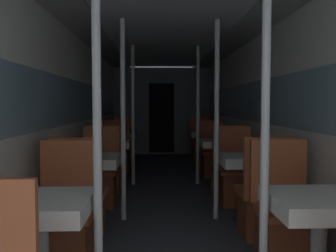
% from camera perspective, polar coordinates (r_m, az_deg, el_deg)
% --- Properties ---
extents(wall_left, '(0.05, 10.25, 2.21)m').
position_cam_1_polar(wall_left, '(5.37, -13.69, 1.62)').
color(wall_left, silver).
rests_on(wall_left, ground_plane).
extents(wall_right, '(0.05, 10.25, 2.21)m').
position_cam_1_polar(wall_right, '(5.44, 13.13, 1.65)').
color(wall_right, silver).
rests_on(wall_right, ground_plane).
extents(ceiling_panel, '(2.51, 10.25, 0.07)m').
position_cam_1_polar(ceiling_panel, '(5.34, -0.19, 13.77)').
color(ceiling_panel, silver).
rests_on(ceiling_panel, wall_left).
extents(bulkhead_far, '(2.46, 0.09, 2.21)m').
position_cam_1_polar(bulkhead_far, '(9.57, -0.98, 2.26)').
color(bulkhead_far, slate).
rests_on(bulkhead_far, ground_plane).
extents(dining_table_left_0, '(0.61, 0.61, 0.71)m').
position_cam_1_polar(dining_table_left_0, '(2.48, -18.90, -12.66)').
color(dining_table_left_0, '#4C4C51').
rests_on(dining_table_left_0, ground_plane).
extents(chair_left_far_0, '(0.47, 0.47, 0.99)m').
position_cam_1_polar(chair_left_far_0, '(3.13, -15.44, -15.16)').
color(chair_left_far_0, brown).
rests_on(chair_left_far_0, ground_plane).
extents(support_pole_left_0, '(0.05, 0.05, 2.21)m').
position_cam_1_polar(support_pole_left_0, '(2.31, -10.74, -1.19)').
color(support_pole_left_0, silver).
rests_on(support_pole_left_0, ground_plane).
extents(dining_table_left_1, '(0.61, 0.61, 0.71)m').
position_cam_1_polar(dining_table_left_1, '(4.22, -11.63, -5.93)').
color(dining_table_left_1, '#4C4C51').
rests_on(dining_table_left_1, ground_plane).
extents(chair_left_near_1, '(0.47, 0.47, 0.99)m').
position_cam_1_polar(chair_left_near_1, '(3.70, -13.18, -12.20)').
color(chair_left_near_1, brown).
rests_on(chair_left_near_1, ground_plane).
extents(chair_left_far_1, '(0.47, 0.47, 0.99)m').
position_cam_1_polar(chair_left_far_1, '(4.87, -10.37, -8.40)').
color(chair_left_far_1, brown).
rests_on(chair_left_far_1, ground_plane).
extents(support_pole_left_1, '(0.05, 0.05, 2.21)m').
position_cam_1_polar(support_pole_left_1, '(4.13, -6.87, 0.83)').
color(support_pole_left_1, silver).
rests_on(support_pole_left_1, ground_plane).
extents(dining_table_left_2, '(0.61, 0.61, 0.71)m').
position_cam_1_polar(dining_table_left_2, '(6.01, -8.70, -3.13)').
color(dining_table_left_2, '#4C4C51').
rests_on(dining_table_left_2, ground_plane).
extents(chair_left_near_2, '(0.47, 0.47, 0.99)m').
position_cam_1_polar(chair_left_near_2, '(5.46, -9.43, -7.10)').
color(chair_left_near_2, brown).
rests_on(chair_left_near_2, ground_plane).
extents(chair_left_far_2, '(0.47, 0.47, 0.99)m').
position_cam_1_polar(chair_left_far_2, '(6.65, -8.07, -5.21)').
color(chair_left_far_2, brown).
rests_on(chair_left_far_2, ground_plane).
extents(support_pole_left_2, '(0.05, 0.05, 2.21)m').
position_cam_1_polar(support_pole_left_2, '(5.95, -5.36, 1.61)').
color(support_pole_left_2, silver).
rests_on(support_pole_left_2, ground_plane).
extents(dining_table_left_3, '(0.61, 0.61, 0.71)m').
position_cam_1_polar(dining_table_left_3, '(7.82, -7.13, -1.62)').
color(dining_table_left_3, '#4C4C51').
rests_on(dining_table_left_3, ground_plane).
extents(chair_left_near_3, '(0.47, 0.47, 0.99)m').
position_cam_1_polar(chair_left_near_3, '(7.26, -7.55, -4.49)').
color(chair_left_near_3, brown).
rests_on(chair_left_near_3, ground_plane).
extents(chair_left_far_3, '(0.47, 0.47, 0.99)m').
position_cam_1_polar(chair_left_far_3, '(8.45, -6.75, -3.36)').
color(chair_left_far_3, brown).
rests_on(chair_left_far_3, ground_plane).
extents(dining_table_right_0, '(0.61, 0.61, 0.71)m').
position_cam_1_polar(dining_table_right_0, '(2.59, 22.08, -12.03)').
color(dining_table_right_0, '#4C4C51').
rests_on(dining_table_right_0, ground_plane).
extents(chair_right_far_0, '(0.47, 0.47, 0.99)m').
position_cam_1_polar(chair_right_far_0, '(3.22, 17.41, -14.66)').
color(chair_right_far_0, brown).
rests_on(chair_right_far_0, ground_plane).
extents(support_pole_right_0, '(0.05, 0.05, 2.21)m').
position_cam_1_polar(support_pole_right_0, '(2.38, 14.57, -1.10)').
color(support_pole_right_0, silver).
rests_on(support_pole_right_0, ground_plane).
extents(dining_table_right_1, '(0.61, 0.61, 0.71)m').
position_cam_1_polar(dining_table_right_1, '(4.29, 12.05, -5.79)').
color(dining_table_right_1, '#4C4C51').
rests_on(dining_table_right_1, ground_plane).
extents(chair_right_near_1, '(0.47, 0.47, 0.99)m').
position_cam_1_polar(chair_right_near_1, '(3.78, 14.26, -11.89)').
color(chair_right_near_1, brown).
rests_on(chair_right_near_1, ground_plane).
extents(chair_right_far_1, '(0.47, 0.47, 0.99)m').
position_cam_1_polar(chair_right_far_1, '(4.92, 10.28, -8.26)').
color(chair_right_far_1, brown).
rests_on(chair_right_far_1, ground_plane).
extents(support_pole_right_1, '(0.05, 0.05, 2.21)m').
position_cam_1_polar(support_pole_right_1, '(4.17, 7.41, 0.85)').
color(support_pole_right_1, silver).
rests_on(support_pole_right_1, ground_plane).
extents(dining_table_right_2, '(0.61, 0.61, 0.71)m').
position_cam_1_polar(dining_table_right_2, '(6.06, 7.87, -3.08)').
color(dining_table_right_2, '#4C4C51').
rests_on(dining_table_right_2, ground_plane).
extents(chair_right_near_2, '(0.47, 0.47, 0.99)m').
position_cam_1_polar(chair_right_near_2, '(5.51, 8.92, -6.99)').
color(chair_right_near_2, brown).
rests_on(chair_right_near_2, ground_plane).
extents(chair_right_far_2, '(0.47, 0.47, 0.99)m').
position_cam_1_polar(chair_right_far_2, '(6.69, 6.96, -5.14)').
color(chair_right_far_2, brown).
rests_on(chair_right_far_2, ground_plane).
extents(support_pole_right_2, '(0.05, 0.05, 2.21)m').
position_cam_1_polar(support_pole_right_2, '(5.97, 4.56, 1.62)').
color(support_pole_right_2, silver).
rests_on(support_pole_right_2, ground_plane).
extents(dining_table_right_3, '(0.61, 0.61, 0.71)m').
position_cam_1_polar(dining_table_right_3, '(7.86, 5.60, -1.59)').
color(dining_table_right_3, '#4C4C51').
rests_on(dining_table_right_3, ground_plane).
extents(chair_right_near_3, '(0.47, 0.47, 0.99)m').
position_cam_1_polar(chair_right_near_3, '(7.29, 6.21, -4.43)').
color(chair_right_near_3, brown).
rests_on(chair_right_near_3, ground_plane).
extents(chair_right_far_3, '(0.47, 0.47, 0.99)m').
position_cam_1_polar(chair_right_far_3, '(8.49, 5.05, -3.33)').
color(chair_right_far_3, brown).
rests_on(chair_right_far_3, ground_plane).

